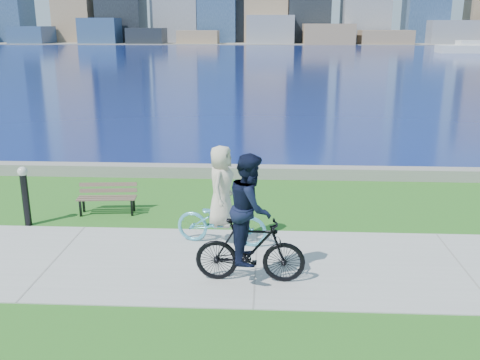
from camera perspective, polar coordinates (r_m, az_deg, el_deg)
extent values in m
plane|color=#226219|center=(10.61, 1.68, -8.98)|extent=(320.00, 320.00, 0.00)
cube|color=#A4A5A0|center=(10.61, 1.68, -8.93)|extent=(80.00, 3.50, 0.02)
cube|color=gray|center=(16.39, 2.20, 0.87)|extent=(90.00, 0.50, 0.35)
cube|color=navy|center=(81.72, 2.92, 13.10)|extent=(320.00, 131.00, 0.01)
cube|color=slate|center=(139.67, 3.00, 14.44)|extent=(320.00, 30.00, 0.12)
cube|color=navy|center=(142.49, -21.32, 14.22)|extent=(8.48, 9.25, 4.05)
cube|color=navy|center=(136.25, -14.72, 15.13)|extent=(9.02, 6.76, 5.94)
cube|color=black|center=(133.01, -9.92, 14.90)|extent=(8.57, 7.20, 3.67)
cube|color=#876D53|center=(131.04, -4.47, 14.94)|extent=(9.52, 6.34, 3.10)
cube|color=slate|center=(131.84, 3.25, 15.72)|extent=(11.11, 7.64, 6.56)
cube|color=#876D53|center=(129.74, 9.37, 15.11)|extent=(11.41, 9.92, 4.64)
cube|color=#876D53|center=(131.41, 15.25, 14.47)|extent=(11.77, 7.23, 3.21)
cube|color=slate|center=(139.34, 21.67, 14.44)|extent=(11.35, 7.41, 5.42)
cube|color=black|center=(13.63, -16.65, -2.94)|extent=(0.06, 0.06, 0.40)
cube|color=black|center=(13.37, -11.46, -2.94)|extent=(0.06, 0.06, 0.40)
cube|color=black|center=(13.92, -16.34, -2.51)|extent=(0.06, 0.06, 0.40)
cube|color=black|center=(13.67, -11.26, -2.50)|extent=(0.06, 0.06, 0.40)
cube|color=brown|center=(13.42, -14.15, -2.06)|extent=(1.43, 0.22, 0.04)
cube|color=brown|center=(13.55, -14.03, -1.87)|extent=(1.43, 0.22, 0.04)
cube|color=brown|center=(13.68, -13.91, -1.69)|extent=(1.43, 0.22, 0.04)
cube|color=brown|center=(13.75, -13.86, -1.09)|extent=(1.42, 0.18, 0.10)
cube|color=brown|center=(13.73, -13.88, -0.46)|extent=(1.42, 0.18, 0.10)
cylinder|color=black|center=(13.31, -21.88, -1.96)|extent=(0.16, 0.16, 1.26)
sphere|color=silver|center=(13.12, -22.19, 0.84)|extent=(0.23, 0.23, 0.23)
imported|color=#5ABFDC|center=(11.34, -1.98, -4.35)|extent=(1.02, 2.05, 1.03)
imported|color=silver|center=(11.09, -2.02, -0.62)|extent=(0.69, 0.93, 1.71)
imported|color=black|center=(9.69, 1.09, -7.52)|extent=(0.63, 2.00, 1.20)
imported|color=black|center=(9.39, 1.11, -2.99)|extent=(0.76, 0.96, 1.96)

